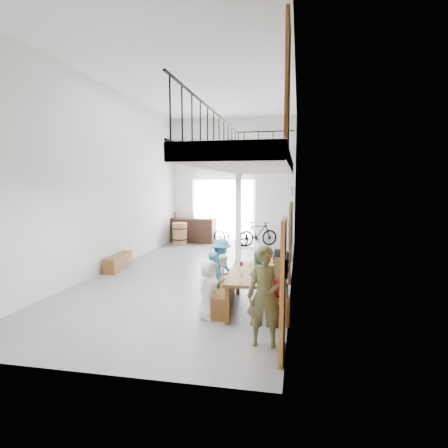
% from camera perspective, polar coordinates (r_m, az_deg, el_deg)
% --- Properties ---
extents(floor, '(12.00, 12.00, 0.00)m').
position_cam_1_polar(floor, '(11.16, -4.14, -7.41)').
color(floor, slate).
rests_on(floor, ground).
extents(room_walls, '(12.00, 12.00, 12.00)m').
position_cam_1_polar(room_walls, '(10.90, -4.29, 11.08)').
color(room_walls, silver).
rests_on(room_walls, ground).
extents(gateway_portal, '(2.80, 0.08, 2.80)m').
position_cam_1_polar(gateway_portal, '(16.77, -0.10, 1.96)').
color(gateway_portal, white).
rests_on(gateway_portal, ground).
extents(right_wall_decor, '(0.07, 8.28, 5.07)m').
position_cam_1_polar(right_wall_decor, '(8.64, 9.89, 0.28)').
color(right_wall_decor, '#A25C26').
rests_on(right_wall_decor, ground).
extents(balcony, '(1.52, 5.62, 4.00)m').
position_cam_1_polar(balcony, '(7.40, 4.15, 8.87)').
color(balcony, white).
rests_on(balcony, ground).
extents(tasting_table, '(1.03, 2.27, 0.79)m').
position_cam_1_polar(tasting_table, '(7.88, 4.22, -7.85)').
color(tasting_table, brown).
rests_on(tasting_table, ground).
extents(bench_inner, '(0.45, 1.93, 0.44)m').
position_cam_1_polar(bench_inner, '(8.18, 0.02, -10.83)').
color(bench_inner, brown).
rests_on(bench_inner, ground).
extents(bench_wall, '(0.44, 2.07, 0.47)m').
position_cam_1_polar(bench_wall, '(8.05, 8.58, -11.07)').
color(bench_wall, brown).
rests_on(bench_wall, ground).
extents(tableware, '(0.62, 1.50, 0.35)m').
position_cam_1_polar(tableware, '(7.67, 4.54, -6.59)').
color(tableware, '#11331A').
rests_on(tableware, tasting_table).
extents(side_bench, '(0.50, 1.61, 0.44)m').
position_cam_1_polar(side_bench, '(12.01, -15.77, -5.58)').
color(side_bench, brown).
rests_on(side_bench, ground).
extents(oak_barrel, '(0.65, 0.65, 0.95)m').
position_cam_1_polar(oak_barrel, '(16.26, -6.75, -1.48)').
color(oak_barrel, '#9C7846').
rests_on(oak_barrel, ground).
extents(serving_counter, '(2.09, 0.78, 1.08)m').
position_cam_1_polar(serving_counter, '(16.90, -4.79, -0.96)').
color(serving_counter, '#3C2116').
rests_on(serving_counter, ground).
extents(counter_bottles, '(1.79, 0.29, 0.28)m').
position_cam_1_polar(counter_bottles, '(16.82, -4.82, 1.33)').
color(counter_bottles, '#11331A').
rests_on(counter_bottles, serving_counter).
extents(guest_left_a, '(0.56, 0.66, 1.15)m').
position_cam_1_polar(guest_left_a, '(7.36, -2.42, -9.88)').
color(guest_left_a, white).
rests_on(guest_left_a, ground).
extents(guest_left_b, '(0.43, 0.52, 1.22)m').
position_cam_1_polar(guest_left_b, '(7.89, -1.44, -8.55)').
color(guest_left_b, '#276B83').
rests_on(guest_left_b, ground).
extents(guest_left_c, '(0.55, 0.62, 1.06)m').
position_cam_1_polar(guest_left_c, '(8.42, -0.03, -8.16)').
color(guest_left_c, white).
rests_on(guest_left_c, ground).
extents(guest_left_d, '(0.67, 0.95, 1.34)m').
position_cam_1_polar(guest_left_d, '(8.79, -0.47, -6.60)').
color(guest_left_d, '#276B83').
rests_on(guest_left_d, ground).
extents(guest_right_a, '(0.36, 0.73, 1.21)m').
position_cam_1_polar(guest_right_a, '(7.36, 8.33, -9.69)').
color(guest_right_a, maroon).
rests_on(guest_right_a, ground).
extents(guest_right_b, '(0.76, 1.26, 1.29)m').
position_cam_1_polar(guest_right_b, '(7.95, 8.58, -8.22)').
color(guest_right_b, black).
rests_on(guest_right_b, ground).
extents(guest_right_c, '(0.55, 0.65, 1.13)m').
position_cam_1_polar(guest_right_c, '(8.49, 8.69, -7.87)').
color(guest_right_c, white).
rests_on(guest_right_c, ground).
extents(host_standing, '(0.61, 0.41, 1.63)m').
position_cam_1_polar(host_standing, '(6.13, 6.31, -10.86)').
color(host_standing, '#4F502D').
rests_on(host_standing, ground).
extents(potted_plant, '(0.42, 0.39, 0.39)m').
position_cam_1_polar(potted_plant, '(11.18, 8.76, -6.40)').
color(potted_plant, '#1D4F17').
rests_on(potted_plant, ground).
extents(bicycle_near, '(1.90, 1.34, 0.95)m').
position_cam_1_polar(bicycle_near, '(16.04, 1.05, -1.55)').
color(bicycle_near, black).
rests_on(bicycle_near, ground).
extents(bicycle_far, '(1.77, 1.29, 1.05)m').
position_cam_1_polar(bicycle_far, '(15.81, 5.19, -1.50)').
color(bicycle_far, black).
rests_on(bicycle_far, ground).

